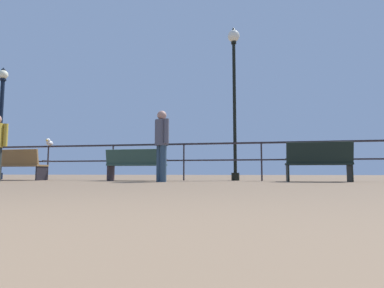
{
  "coord_description": "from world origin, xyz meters",
  "views": [
    {
      "loc": [
        0.81,
        -0.42,
        0.22
      ],
      "look_at": [
        -0.76,
        7.81,
        1.0
      ],
      "focal_mm": 29.0,
      "sensor_mm": 36.0,
      "label": 1
    }
  ],
  "objects_px": {
    "bench_far_left": "(16,163)",
    "lamppost_left": "(1,119)",
    "bench_near_right": "(319,160)",
    "lamppost_center": "(234,79)",
    "bench_near_left": "(136,163)",
    "seagull_on_rail": "(49,142)",
    "person_by_bench": "(162,141)"
  },
  "relations": [
    {
      "from": "bench_near_right",
      "to": "person_by_bench",
      "type": "height_order",
      "value": "person_by_bench"
    },
    {
      "from": "bench_near_left",
      "to": "person_by_bench",
      "type": "xyz_separation_m",
      "value": [
        0.97,
        -0.8,
        0.51
      ]
    },
    {
      "from": "bench_near_right",
      "to": "seagull_on_rail",
      "type": "xyz_separation_m",
      "value": [
        -7.87,
        0.66,
        0.64
      ]
    },
    {
      "from": "lamppost_center",
      "to": "lamppost_left",
      "type": "bearing_deg",
      "value": -180.0
    },
    {
      "from": "bench_near_right",
      "to": "lamppost_left",
      "type": "height_order",
      "value": "lamppost_left"
    },
    {
      "from": "lamppost_left",
      "to": "person_by_bench",
      "type": "xyz_separation_m",
      "value": [
        6.16,
        -1.7,
        -1.05
      ]
    },
    {
      "from": "bench_far_left",
      "to": "lamppost_center",
      "type": "relative_size",
      "value": 0.39
    },
    {
      "from": "bench_near_left",
      "to": "seagull_on_rail",
      "type": "distance_m",
      "value": 3.27
    },
    {
      "from": "lamppost_left",
      "to": "bench_far_left",
      "type": "bearing_deg",
      "value": -32.32
    },
    {
      "from": "seagull_on_rail",
      "to": "bench_far_left",
      "type": "bearing_deg",
      "value": -132.59
    },
    {
      "from": "bench_far_left",
      "to": "lamppost_left",
      "type": "height_order",
      "value": "lamppost_left"
    },
    {
      "from": "person_by_bench",
      "to": "bench_near_right",
      "type": "bearing_deg",
      "value": 11.82
    },
    {
      "from": "bench_near_right",
      "to": "lamppost_center",
      "type": "bearing_deg",
      "value": 156.16
    },
    {
      "from": "bench_near_left",
      "to": "person_by_bench",
      "type": "relative_size",
      "value": 0.94
    },
    {
      "from": "bench_near_left",
      "to": "bench_near_right",
      "type": "bearing_deg",
      "value": -0.13
    },
    {
      "from": "bench_near_right",
      "to": "lamppost_left",
      "type": "xyz_separation_m",
      "value": [
        -9.93,
        0.92,
        1.52
      ]
    },
    {
      "from": "bench_far_left",
      "to": "bench_near_right",
      "type": "height_order",
      "value": "bench_near_right"
    },
    {
      "from": "bench_far_left",
      "to": "person_by_bench",
      "type": "distance_m",
      "value": 4.8
    },
    {
      "from": "bench_far_left",
      "to": "bench_near_right",
      "type": "xyz_separation_m",
      "value": [
        8.48,
        0.0,
        0.03
      ]
    },
    {
      "from": "bench_near_left",
      "to": "seagull_on_rail",
      "type": "xyz_separation_m",
      "value": [
        -3.13,
        0.65,
        0.68
      ]
    },
    {
      "from": "seagull_on_rail",
      "to": "person_by_bench",
      "type": "bearing_deg",
      "value": -19.46
    },
    {
      "from": "lamppost_left",
      "to": "seagull_on_rail",
      "type": "xyz_separation_m",
      "value": [
        2.06,
        -0.25,
        -0.87
      ]
    },
    {
      "from": "lamppost_center",
      "to": "person_by_bench",
      "type": "distance_m",
      "value": 3.1
    },
    {
      "from": "bench_near_left",
      "to": "lamppost_left",
      "type": "bearing_deg",
      "value": 170.11
    },
    {
      "from": "person_by_bench",
      "to": "bench_far_left",
      "type": "bearing_deg",
      "value": 170.52
    },
    {
      "from": "bench_far_left",
      "to": "lamppost_left",
      "type": "relative_size",
      "value": 0.46
    },
    {
      "from": "seagull_on_rail",
      "to": "bench_near_right",
      "type": "bearing_deg",
      "value": -4.8
    },
    {
      "from": "bench_near_right",
      "to": "lamppost_center",
      "type": "distance_m",
      "value": 3.33
    },
    {
      "from": "bench_far_left",
      "to": "lamppost_left",
      "type": "distance_m",
      "value": 2.31
    },
    {
      "from": "bench_near_right",
      "to": "person_by_bench",
      "type": "xyz_separation_m",
      "value": [
        -3.77,
        -0.79,
        0.47
      ]
    },
    {
      "from": "bench_near_left",
      "to": "lamppost_left",
      "type": "xyz_separation_m",
      "value": [
        -5.19,
        0.91,
        1.56
      ]
    },
    {
      "from": "bench_near_left",
      "to": "lamppost_center",
      "type": "relative_size",
      "value": 0.36
    }
  ]
}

